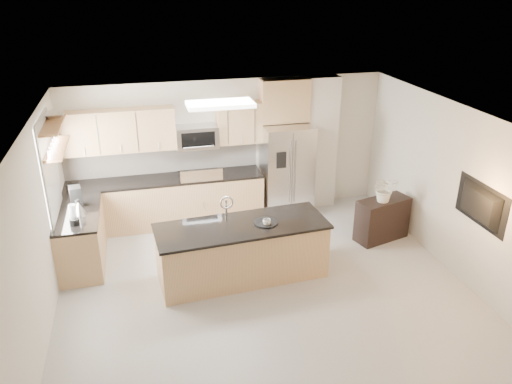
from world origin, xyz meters
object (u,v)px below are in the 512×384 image
object	(u,v)px
microwave	(197,137)
platter	(266,222)
range	(201,197)
bowl	(54,115)
cup	(267,222)
refrigerator	(286,170)
coffee_maker	(76,197)
credenza	(382,219)
blender	(74,216)
island	(242,251)
flower_vase	(386,183)
television	(476,205)
kettle	(79,208)

from	to	relation	value
microwave	platter	distance (m)	2.45
range	microwave	world-z (taller)	microwave
microwave	bowl	bearing A→B (deg)	-160.74
cup	refrigerator	bearing A→B (deg)	65.83
refrigerator	coffee_maker	distance (m)	3.84
credenza	coffee_maker	size ratio (longest dim) A/B	2.87
blender	bowl	bearing A→B (deg)	101.54
refrigerator	island	size ratio (longest dim) A/B	0.67
flower_vase	range	bearing A→B (deg)	152.51
range	bowl	size ratio (longest dim) A/B	2.81
cup	coffee_maker	xyz separation A→B (m)	(-2.80, 1.33, 0.13)
platter	blender	bearing A→B (deg)	168.19
television	coffee_maker	bearing A→B (deg)	67.88
range	kettle	world-z (taller)	kettle
credenza	platter	bearing A→B (deg)	179.57
cup	television	distance (m)	2.99
television	flower_vase	bearing A→B (deg)	19.29
blender	flower_vase	xyz separation A→B (m)	(5.03, -0.02, 0.04)
cup	bowl	size ratio (longest dim) A/B	0.30
cup	credenza	bearing A→B (deg)	16.75
microwave	island	xyz separation A→B (m)	(0.34, -2.20, -1.18)
microwave	blender	world-z (taller)	microwave
platter	blender	distance (m)	2.85
television	blender	bearing A→B (deg)	74.00
platter	coffee_maker	world-z (taller)	coffee_maker
kettle	bowl	distance (m)	1.47
range	platter	world-z (taller)	range
credenza	television	bearing A→B (deg)	-88.45
coffee_maker	television	bearing A→B (deg)	-22.12
coffee_maker	bowl	world-z (taller)	bowl
blender	television	size ratio (longest dim) A/B	0.31
microwave	coffee_maker	world-z (taller)	microwave
bowl	flower_vase	distance (m)	5.43
cup	flower_vase	xyz separation A→B (m)	(2.25, 0.63, 0.16)
platter	television	bearing A→B (deg)	-19.99
range	television	distance (m)	4.78
range	kettle	size ratio (longest dim) A/B	4.26
blender	television	bearing A→B (deg)	-16.00
refrigerator	credenza	distance (m)	2.03
kettle	television	world-z (taller)	television
refrigerator	television	bearing A→B (deg)	-58.96
cup	flower_vase	bearing A→B (deg)	15.64
range	blender	size ratio (longest dim) A/B	3.47
refrigerator	platter	bearing A→B (deg)	-114.82
cup	coffee_maker	size ratio (longest dim) A/B	0.37
cup	bowl	xyz separation A→B (m)	(-2.96, 1.51, 1.44)
credenza	kettle	xyz separation A→B (m)	(-5.03, 0.26, 0.66)
coffee_maker	television	size ratio (longest dim) A/B	0.31
platter	flower_vase	distance (m)	2.33
range	refrigerator	world-z (taller)	refrigerator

